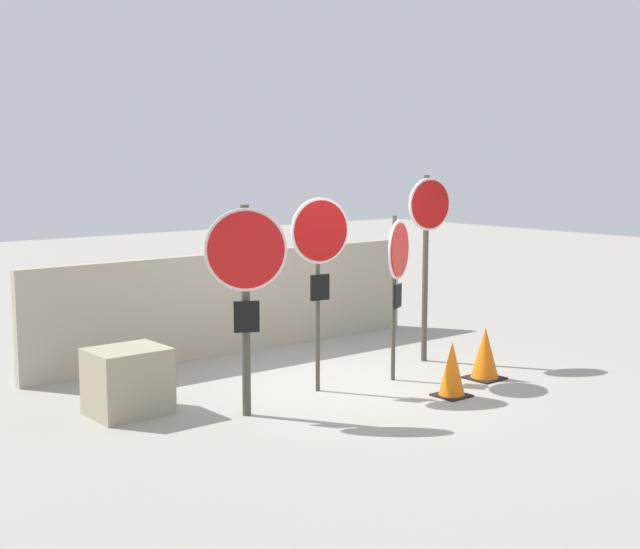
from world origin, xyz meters
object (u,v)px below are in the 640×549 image
stop_sign_1 (320,246)px  stop_sign_0 (246,273)px  storage_crate (128,381)px  stop_sign_3 (428,230)px  traffic_cone_0 (452,369)px  stop_sign_2 (398,261)px  traffic_cone_1 (485,353)px

stop_sign_1 → stop_sign_0: bearing=-158.8°
stop_sign_0 → storage_crate: 1.68m
stop_sign_0 → storage_crate: size_ratio=2.81×
stop_sign_3 → traffic_cone_0: stop_sign_3 is taller
stop_sign_1 → stop_sign_2: size_ratio=1.12×
stop_sign_2 → storage_crate: stop_sign_2 is taller
traffic_cone_1 → stop_sign_0: bearing=170.6°
traffic_cone_1 → storage_crate: storage_crate is taller
stop_sign_2 → traffic_cone_1: (0.87, -0.61, -1.11)m
storage_crate → stop_sign_0: bearing=-43.5°
stop_sign_0 → storage_crate: bearing=164.2°
stop_sign_0 → stop_sign_2: size_ratio=1.10×
stop_sign_0 → stop_sign_3: (3.20, 0.57, 0.23)m
stop_sign_0 → traffic_cone_0: stop_sign_0 is taller
stop_sign_1 → traffic_cone_0: 2.00m
storage_crate → stop_sign_2: bearing=-13.5°
stop_sign_1 → traffic_cone_1: 2.46m
stop_sign_1 → stop_sign_3: size_ratio=0.91×
stop_sign_1 → stop_sign_2: 1.08m
stop_sign_1 → traffic_cone_0: stop_sign_1 is taller
stop_sign_0 → traffic_cone_0: size_ratio=3.49×
stop_sign_3 → traffic_cone_1: stop_sign_3 is taller
stop_sign_0 → stop_sign_3: stop_sign_3 is taller
stop_sign_3 → traffic_cone_0: 2.20m
traffic_cone_0 → traffic_cone_1: 0.94m
stop_sign_0 → traffic_cone_1: 3.34m
stop_sign_3 → traffic_cone_0: bearing=-121.5°
stop_sign_1 → stop_sign_3: stop_sign_3 is taller
stop_sign_1 → traffic_cone_1: size_ratio=3.49×
traffic_cone_0 → stop_sign_3: bearing=53.6°
stop_sign_0 → stop_sign_2: (2.22, 0.10, -0.05)m
traffic_cone_0 → traffic_cone_1: bearing=17.7°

